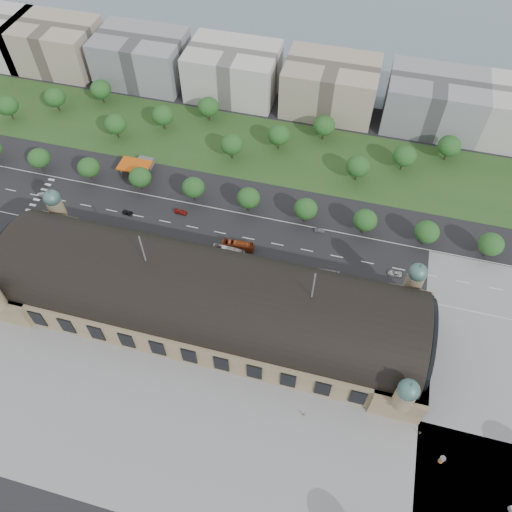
% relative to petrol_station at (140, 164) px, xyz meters
% --- Properties ---
extents(ground, '(900.00, 900.00, 0.00)m').
position_rel_petrol_station_xyz_m(ground, '(53.91, -65.28, -2.95)').
color(ground, black).
rests_on(ground, ground).
extents(station, '(150.00, 48.40, 44.30)m').
position_rel_petrol_station_xyz_m(station, '(53.91, -65.28, 7.33)').
color(station, '#9C8461').
rests_on(station, ground).
extents(plaza_south, '(190.00, 48.00, 0.12)m').
position_rel_petrol_station_xyz_m(plaza_south, '(63.91, -109.28, -2.95)').
color(plaza_south, gray).
rests_on(plaza_south, ground).
extents(plaza_east, '(56.00, 100.00, 0.12)m').
position_rel_petrol_station_xyz_m(plaza_east, '(156.91, -65.28, -2.95)').
color(plaza_east, gray).
rests_on(plaza_east, ground).
extents(road_slab, '(260.00, 26.00, 0.10)m').
position_rel_petrol_station_xyz_m(road_slab, '(33.91, -27.28, -2.95)').
color(road_slab, black).
rests_on(road_slab, ground).
extents(grass_belt, '(300.00, 45.00, 0.10)m').
position_rel_petrol_station_xyz_m(grass_belt, '(38.91, 27.72, -2.95)').
color(grass_belt, '#27491D').
rests_on(grass_belt, ground).
extents(petrol_station, '(14.00, 13.00, 5.05)m').
position_rel_petrol_station_xyz_m(petrol_station, '(0.00, 0.00, 0.00)').
color(petrol_station, '#C54E0B').
rests_on(petrol_station, ground).
extents(office_1, '(45.00, 32.00, 24.00)m').
position_rel_petrol_station_xyz_m(office_1, '(-76.09, 67.72, 9.05)').
color(office_1, tan).
rests_on(office_1, ground).
extents(office_2, '(45.00, 32.00, 24.00)m').
position_rel_petrol_station_xyz_m(office_2, '(-26.09, 67.72, 9.05)').
color(office_2, gray).
rests_on(office_2, ground).
extents(office_3, '(45.00, 32.00, 24.00)m').
position_rel_petrol_station_xyz_m(office_3, '(23.91, 67.72, 9.05)').
color(office_3, beige).
rests_on(office_3, ground).
extents(office_4, '(45.00, 32.00, 24.00)m').
position_rel_petrol_station_xyz_m(office_4, '(73.91, 67.72, 9.05)').
color(office_4, tan).
rests_on(office_4, ground).
extents(office_5, '(45.00, 32.00, 24.00)m').
position_rel_petrol_station_xyz_m(office_5, '(123.91, 67.72, 9.05)').
color(office_5, gray).
rests_on(office_5, ground).
extents(tree_row_1, '(9.60, 9.60, 11.52)m').
position_rel_petrol_station_xyz_m(tree_row_1, '(-42.09, -12.28, 4.48)').
color(tree_row_1, '#2D2116').
rests_on(tree_row_1, ground).
extents(tree_row_2, '(9.60, 9.60, 11.52)m').
position_rel_petrol_station_xyz_m(tree_row_2, '(-18.09, -12.28, 4.48)').
color(tree_row_2, '#2D2116').
rests_on(tree_row_2, ground).
extents(tree_row_3, '(9.60, 9.60, 11.52)m').
position_rel_petrol_station_xyz_m(tree_row_3, '(5.91, -12.28, 4.48)').
color(tree_row_3, '#2D2116').
rests_on(tree_row_3, ground).
extents(tree_row_4, '(9.60, 9.60, 11.52)m').
position_rel_petrol_station_xyz_m(tree_row_4, '(29.91, -12.28, 4.48)').
color(tree_row_4, '#2D2116').
rests_on(tree_row_4, ground).
extents(tree_row_5, '(9.60, 9.60, 11.52)m').
position_rel_petrol_station_xyz_m(tree_row_5, '(53.91, -12.28, 4.48)').
color(tree_row_5, '#2D2116').
rests_on(tree_row_5, ground).
extents(tree_row_6, '(9.60, 9.60, 11.52)m').
position_rel_petrol_station_xyz_m(tree_row_6, '(77.91, -12.28, 4.48)').
color(tree_row_6, '#2D2116').
rests_on(tree_row_6, ground).
extents(tree_row_7, '(9.60, 9.60, 11.52)m').
position_rel_petrol_station_xyz_m(tree_row_7, '(101.91, -12.28, 4.48)').
color(tree_row_7, '#2D2116').
rests_on(tree_row_7, ground).
extents(tree_row_8, '(9.60, 9.60, 11.52)m').
position_rel_petrol_station_xyz_m(tree_row_8, '(125.91, -12.28, 4.48)').
color(tree_row_8, '#2D2116').
rests_on(tree_row_8, ground).
extents(tree_row_9, '(9.60, 9.60, 11.52)m').
position_rel_petrol_station_xyz_m(tree_row_9, '(149.91, -12.28, 4.48)').
color(tree_row_9, '#2D2116').
rests_on(tree_row_9, ground).
extents(tree_belt_0, '(10.40, 10.40, 12.48)m').
position_rel_petrol_station_xyz_m(tree_belt_0, '(-76.09, 17.72, 5.10)').
color(tree_belt_0, '#2D2116').
rests_on(tree_belt_0, ground).
extents(tree_belt_1, '(10.40, 10.40, 12.48)m').
position_rel_petrol_station_xyz_m(tree_belt_1, '(-57.09, 29.72, 5.10)').
color(tree_belt_1, '#2D2116').
rests_on(tree_belt_1, ground).
extents(tree_belt_2, '(10.40, 10.40, 12.48)m').
position_rel_petrol_station_xyz_m(tree_belt_2, '(-38.09, 41.72, 5.10)').
color(tree_belt_2, '#2D2116').
rests_on(tree_belt_2, ground).
extents(tree_belt_3, '(10.40, 10.40, 12.48)m').
position_rel_petrol_station_xyz_m(tree_belt_3, '(-19.09, 17.72, 5.10)').
color(tree_belt_3, '#2D2116').
rests_on(tree_belt_3, ground).
extents(tree_belt_4, '(10.40, 10.40, 12.48)m').
position_rel_petrol_station_xyz_m(tree_belt_4, '(-0.09, 29.72, 5.10)').
color(tree_belt_4, '#2D2116').
rests_on(tree_belt_4, ground).
extents(tree_belt_5, '(10.40, 10.40, 12.48)m').
position_rel_petrol_station_xyz_m(tree_belt_5, '(18.91, 41.72, 5.10)').
color(tree_belt_5, '#2D2116').
rests_on(tree_belt_5, ground).
extents(tree_belt_6, '(10.40, 10.40, 12.48)m').
position_rel_petrol_station_xyz_m(tree_belt_6, '(37.91, 17.72, 5.10)').
color(tree_belt_6, '#2D2116').
rests_on(tree_belt_6, ground).
extents(tree_belt_7, '(10.40, 10.40, 12.48)m').
position_rel_petrol_station_xyz_m(tree_belt_7, '(56.91, 29.72, 5.10)').
color(tree_belt_7, '#2D2116').
rests_on(tree_belt_7, ground).
extents(tree_belt_8, '(10.40, 10.40, 12.48)m').
position_rel_petrol_station_xyz_m(tree_belt_8, '(75.91, 41.72, 5.10)').
color(tree_belt_8, '#2D2116').
rests_on(tree_belt_8, ground).
extents(tree_belt_9, '(10.40, 10.40, 12.48)m').
position_rel_petrol_station_xyz_m(tree_belt_9, '(94.91, 17.72, 5.10)').
color(tree_belt_9, '#2D2116').
rests_on(tree_belt_9, ground).
extents(tree_belt_10, '(10.40, 10.40, 12.48)m').
position_rel_petrol_station_xyz_m(tree_belt_10, '(113.91, 29.72, 5.10)').
color(tree_belt_10, '#2D2116').
rests_on(tree_belt_10, ground).
extents(tree_belt_11, '(10.40, 10.40, 12.48)m').
position_rel_petrol_station_xyz_m(tree_belt_11, '(132.91, 41.72, 5.10)').
color(tree_belt_11, '#2D2116').
rests_on(tree_belt_11, ground).
extents(traffic_car_1, '(5.02, 2.17, 1.61)m').
position_rel_petrol_station_xyz_m(traffic_car_1, '(-33.70, -26.72, -2.15)').
color(traffic_car_1, '#9A9DA3').
rests_on(traffic_car_1, ground).
extents(traffic_car_2, '(4.89, 2.68, 1.30)m').
position_rel_petrol_station_xyz_m(traffic_car_2, '(5.11, -27.14, -2.30)').
color(traffic_car_2, black).
rests_on(traffic_car_2, ground).
extents(traffic_car_3, '(5.58, 2.49, 1.59)m').
position_rel_petrol_station_xyz_m(traffic_car_3, '(26.67, -21.13, -2.15)').
color(traffic_car_3, maroon).
rests_on(traffic_car_3, ground).
extents(traffic_car_4, '(4.34, 1.95, 1.45)m').
position_rel_petrol_station_xyz_m(traffic_car_4, '(51.96, -35.21, -2.23)').
color(traffic_car_4, '#1A2848').
rests_on(traffic_car_4, ground).
extents(traffic_car_5, '(4.22, 1.82, 1.35)m').
position_rel_petrol_station_xyz_m(traffic_car_5, '(84.99, -16.29, -2.27)').
color(traffic_car_5, '#515358').
rests_on(traffic_car_5, ground).
extents(traffic_car_6, '(5.28, 2.50, 1.46)m').
position_rel_petrol_station_xyz_m(traffic_car_6, '(116.55, -30.35, -2.22)').
color(traffic_car_6, '#BABBBD').
rests_on(traffic_car_6, ground).
extents(parked_car_0, '(4.17, 2.66, 1.30)m').
position_rel_petrol_station_xyz_m(parked_car_0, '(-26.09, -44.28, -2.30)').
color(parked_car_0, black).
rests_on(parked_car_0, ground).
extents(parked_car_1, '(5.59, 4.93, 1.44)m').
position_rel_petrol_station_xyz_m(parked_car_1, '(-7.45, -40.28, -2.23)').
color(parked_car_1, maroon).
rests_on(parked_car_1, ground).
extents(parked_car_2, '(5.93, 4.97, 1.62)m').
position_rel_petrol_station_xyz_m(parked_car_2, '(-5.94, -44.28, -2.14)').
color(parked_car_2, '#192948').
rests_on(parked_car_2, ground).
extents(parked_car_3, '(4.69, 3.96, 1.52)m').
position_rel_petrol_station_xyz_m(parked_car_3, '(-11.94, -44.28, -2.19)').
color(parked_car_3, slate).
rests_on(parked_car_3, ground).
extents(parked_car_4, '(4.76, 3.50, 1.50)m').
position_rel_petrol_station_xyz_m(parked_car_4, '(27.84, -40.56, -2.20)').
color(parked_car_4, silver).
rests_on(parked_car_4, ground).
extents(parked_car_5, '(5.46, 5.03, 1.42)m').
position_rel_petrol_station_xyz_m(parked_car_5, '(31.08, -44.28, -2.24)').
color(parked_car_5, '#9B9CA3').
rests_on(parked_car_5, ground).
extents(parked_car_6, '(4.83, 3.62, 1.30)m').
position_rel_petrol_station_xyz_m(parked_car_6, '(19.39, -44.28, -2.30)').
color(parked_car_6, black).
rests_on(parked_car_6, ground).
extents(bus_west, '(13.05, 4.00, 3.58)m').
position_rel_petrol_station_xyz_m(bus_west, '(55.17, -33.28, -1.16)').
color(bus_west, '#B1451C').
rests_on(bus_west, ground).
extents(bus_mid, '(13.06, 3.54, 3.61)m').
position_rel_petrol_station_xyz_m(bus_mid, '(52.42, -37.12, -1.15)').
color(bus_mid, silver).
rests_on(bus_mid, ground).
extents(bus_east, '(12.21, 3.60, 3.36)m').
position_rel_petrol_station_xyz_m(bus_east, '(90.32, -38.28, -1.27)').
color(bus_east, beige).
rests_on(bus_east, ground).
extents(advertising_column, '(1.70, 1.70, 3.23)m').
position_rel_petrol_station_xyz_m(advertising_column, '(135.92, -96.07, -1.27)').
color(advertising_column, '#BB362E').
rests_on(advertising_column, ground).
extents(pedestrian_0, '(0.89, 0.56, 1.74)m').
position_rel_petrol_station_xyz_m(pedestrian_0, '(93.87, -92.98, -2.08)').
color(pedestrian_0, gray).
rests_on(pedestrian_0, ground).
extents(pedestrian_2, '(0.95, 1.00, 1.80)m').
position_rel_petrol_station_xyz_m(pedestrian_2, '(129.40, -89.28, -2.05)').
color(pedestrian_2, gray).
rests_on(pedestrian_2, ground).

